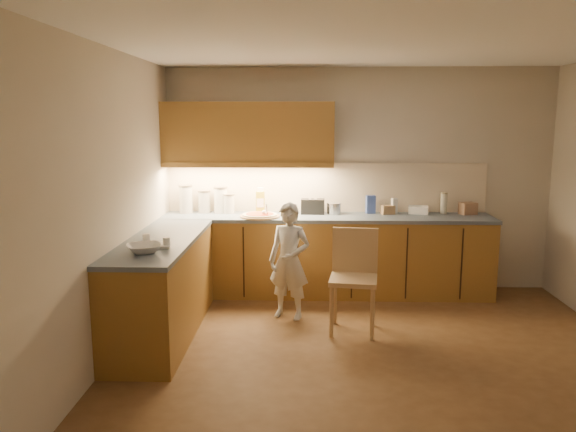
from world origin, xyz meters
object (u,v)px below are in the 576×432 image
(child, at_px, (289,261))
(toaster, at_px, (313,206))
(oil_jug, at_px, (260,202))
(wooden_chair, at_px, (354,272))
(pizza_on_board, at_px, (260,215))

(child, distance_m, toaster, 1.05)
(oil_jug, bearing_deg, child, -68.96)
(oil_jug, relative_size, toaster, 1.10)
(wooden_chair, xyz_separation_m, oil_jug, (-1.00, 1.26, 0.49))
(wooden_chair, height_order, toaster, toaster)
(wooden_chair, bearing_deg, pizza_on_board, 142.37)
(toaster, bearing_deg, child, -102.94)
(oil_jug, xyz_separation_m, toaster, (0.61, -0.02, -0.05))
(child, relative_size, wooden_chair, 1.22)
(child, xyz_separation_m, oil_jug, (-0.37, 0.95, 0.47))
(toaster, bearing_deg, pizza_on_board, -156.00)
(child, height_order, toaster, child)
(wooden_chair, bearing_deg, oil_jug, 136.20)
(child, distance_m, oil_jug, 1.12)
(pizza_on_board, bearing_deg, oil_jug, 93.27)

